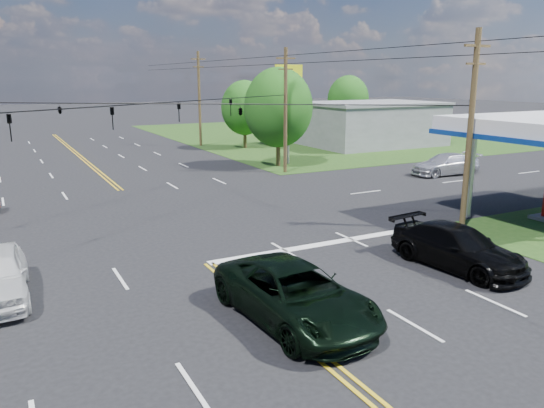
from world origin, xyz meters
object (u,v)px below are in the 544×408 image
tree_right_a (278,108)px  tree_far_r (348,99)px  pole_se (470,129)px  tree_right_b (245,108)px  suv_black (458,247)px  pickup_dkgreen (295,294)px  pole_ne (285,109)px  retail_ne (371,125)px  pole_right_far (199,98)px

tree_right_a → tree_far_r: bearing=42.0°
pole_se → tree_right_b: bearing=83.9°
pole_se → suv_black: (-4.50, -3.90, -4.09)m
tree_right_b → pickup_dkgreen: (-16.00, -38.02, -3.35)m
pole_ne → pickup_dkgreen: 26.51m
tree_right_b → pickup_dkgreen: tree_right_b is taller
tree_right_b → pole_ne: bearing=-103.1°
pickup_dkgreen → tree_far_r: bearing=49.2°
pole_se → tree_right_b: 33.19m
retail_ne → pole_ne: bearing=-147.1°
tree_far_r → suv_black: tree_far_r is taller
tree_right_b → suv_black: tree_right_b is taller
retail_ne → pole_se: (-17.00, -29.00, 2.72)m
retail_ne → pickup_dkgreen: retail_ne is taller
tree_right_a → tree_right_b: tree_right_a is taller
pole_ne → tree_far_r: 29.70m
pole_se → tree_far_r: 44.30m
tree_right_a → pole_se: bearing=-92.7°
tree_right_a → tree_right_b: 12.27m
retail_ne → pole_se: 33.72m
pole_se → pole_ne: 18.00m
pole_ne → tree_right_a: bearing=71.6°
pole_se → tree_far_r: (21.00, 39.00, -0.37)m
retail_ne → tree_right_b: 14.22m
pole_ne → tree_right_a: size_ratio=1.16×
retail_ne → tree_far_r: (4.00, 10.00, 2.34)m
tree_right_b → tree_far_r: tree_far_r is taller
pole_se → pole_right_far: bearing=90.0°
tree_far_r → suv_black: bearing=-120.7°
pole_se → tree_far_r: pole_se is taller
pole_right_far → suv_black: size_ratio=1.77×
pickup_dkgreen → suv_black: size_ratio=1.10×
retail_ne → tree_right_b: size_ratio=1.98×
pole_right_far → suv_black: bearing=-96.3°
pickup_dkgreen → suv_black: (8.00, 1.12, -0.05)m
retail_ne → pickup_dkgreen: size_ratio=2.24×
retail_ne → pole_ne: size_ratio=1.47×
pole_ne → tree_right_b: (3.50, 15.00, -0.70)m
pole_se → tree_right_a: 21.02m
pole_ne → suv_black: bearing=-101.6°
pole_right_far → pickup_dkgreen: (-12.50, -42.02, -4.30)m
pole_right_far → tree_far_r: pole_right_far is taller
pole_right_far → tree_far_r: (21.00, 2.00, -0.62)m
tree_far_r → pickup_dkgreen: size_ratio=1.22×
pole_right_far → tree_right_b: (3.50, -4.00, -0.95)m
pole_se → pickup_dkgreen: (-12.50, -5.02, -4.05)m
tree_right_b → suv_black: bearing=-102.2°
tree_right_b → tree_far_r: (17.50, 6.00, 0.33)m
retail_ne → tree_far_r: bearing=68.2°
retail_ne → tree_right_a: 18.09m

